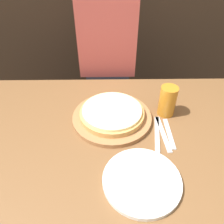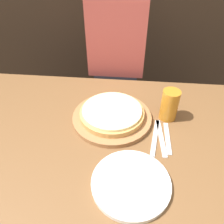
% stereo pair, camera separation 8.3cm
% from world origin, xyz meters
% --- Properties ---
extents(ground_plane, '(12.00, 12.00, 0.00)m').
position_xyz_m(ground_plane, '(0.00, 0.00, 0.00)').
color(ground_plane, '#473828').
extents(dining_table, '(1.45, 0.87, 0.73)m').
position_xyz_m(dining_table, '(0.00, 0.00, 0.37)').
color(dining_table, brown).
rests_on(dining_table, ground_plane).
extents(pizza_on_board, '(0.35, 0.35, 0.06)m').
position_xyz_m(pizza_on_board, '(0.05, 0.10, 0.76)').
color(pizza_on_board, '#99663D').
rests_on(pizza_on_board, dining_table).
extents(beer_glass, '(0.08, 0.08, 0.14)m').
position_xyz_m(beer_glass, '(0.29, 0.13, 0.81)').
color(beer_glass, '#B7701E').
rests_on(beer_glass, dining_table).
extents(dinner_plate, '(0.26, 0.26, 0.02)m').
position_xyz_m(dinner_plate, '(0.14, -0.22, 0.74)').
color(dinner_plate, silver).
rests_on(dinner_plate, dining_table).
extents(fork, '(0.05, 0.21, 0.00)m').
position_xyz_m(fork, '(0.23, -0.00, 0.74)').
color(fork, silver).
rests_on(fork, dining_table).
extents(dinner_knife, '(0.03, 0.21, 0.00)m').
position_xyz_m(dinner_knife, '(0.26, -0.00, 0.74)').
color(dinner_knife, silver).
rests_on(dinner_knife, dining_table).
extents(spoon, '(0.02, 0.18, 0.00)m').
position_xyz_m(spoon, '(0.28, -0.00, 0.74)').
color(spoon, silver).
rests_on(spoon, dining_table).
extents(diner_person, '(0.32, 0.20, 1.32)m').
position_xyz_m(diner_person, '(0.03, 0.60, 0.66)').
color(diner_person, '#33333D').
rests_on(diner_person, ground_plane).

